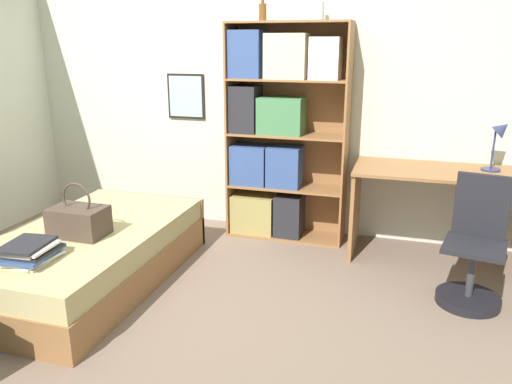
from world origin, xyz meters
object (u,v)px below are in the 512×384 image
object	(u,v)px
bottle_green	(263,12)
desk_chair	(473,262)
handbag	(79,221)
bottle_brown	(319,10)
bed	(91,255)
desk	(440,197)
book_stack_on_bed	(30,252)
desk_lamp	(500,137)
bookcase	(275,132)

from	to	relation	value
bottle_green	desk_chair	world-z (taller)	bottle_green
handbag	bottle_brown	bearing A→B (deg)	46.87
bottle_green	bottle_brown	xyz separation A→B (m)	(0.47, 0.02, 0.00)
bed	desk	size ratio (longest dim) A/B	1.37
handbag	desk_chair	xyz separation A→B (m)	(2.64, 0.62, -0.24)
book_stack_on_bed	bottle_brown	bearing A→B (deg)	54.26
bed	desk_lamp	size ratio (longest dim) A/B	4.52
bottle_green	desk_chair	size ratio (longest dim) A/B	0.23
bookcase	desk_chair	size ratio (longest dim) A/B	2.16
handbag	bottle_brown	xyz separation A→B (m)	(1.38, 1.48, 1.44)
bottle_brown	desk_lamp	size ratio (longest dim) A/B	0.50
desk	desk_chair	bearing A→B (deg)	-73.07
desk	bed	bearing A→B (deg)	-154.60
bottle_green	handbag	bearing A→B (deg)	-121.99
bed	bookcase	distance (m)	1.85
desk_lamp	desk	bearing A→B (deg)	-166.35
handbag	desk_lamp	size ratio (longest dim) A/B	0.93
bottle_brown	desk	size ratio (longest dim) A/B	0.15
bookcase	desk_lamp	size ratio (longest dim) A/B	4.56
book_stack_on_bed	bookcase	xyz separation A→B (m)	(1.05, 1.90, 0.48)
handbag	desk_chair	size ratio (longest dim) A/B	0.44
bed	book_stack_on_bed	size ratio (longest dim) A/B	4.99
desk_chair	bottle_green	bearing A→B (deg)	154.17
desk	desk_chair	world-z (taller)	desk_chair
book_stack_on_bed	desk_chair	bearing A→B (deg)	22.16
desk	desk_lamp	bearing A→B (deg)	13.65
book_stack_on_bed	bottle_brown	xyz separation A→B (m)	(1.40, 1.94, 1.49)
bookcase	book_stack_on_bed	bearing A→B (deg)	-118.97
bed	bottle_green	size ratio (longest dim) A/B	9.35
handbag	bookcase	world-z (taller)	bookcase
bookcase	bottle_green	xyz separation A→B (m)	(-0.13, 0.02, 1.00)
desk_lamp	desk_chair	world-z (taller)	desk_lamp
bottle_green	bottle_brown	size ratio (longest dim) A/B	0.96
book_stack_on_bed	bottle_green	bearing A→B (deg)	64.30
handbag	bookcase	bearing A→B (deg)	54.14
bed	book_stack_on_bed	world-z (taller)	book_stack_on_bed
desk	desk_lamp	size ratio (longest dim) A/B	3.29
bed	handbag	world-z (taller)	handbag
bookcase	desk_chair	world-z (taller)	bookcase
bookcase	bottle_green	distance (m)	1.01
book_stack_on_bed	bookcase	bearing A→B (deg)	61.03
book_stack_on_bed	bed	bearing A→B (deg)	90.91
bottle_brown	desk	bearing A→B (deg)	-9.68
book_stack_on_bed	bottle_green	xyz separation A→B (m)	(0.93, 1.92, 1.49)
handbag	desk_lamp	distance (m)	3.19
bed	desk	world-z (taller)	desk
bed	desk	xyz separation A→B (m)	(2.46, 1.17, 0.33)
handbag	bookcase	size ratio (longest dim) A/B	0.20
bed	bookcase	world-z (taller)	bookcase
bottle_brown	handbag	bearing A→B (deg)	-133.13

